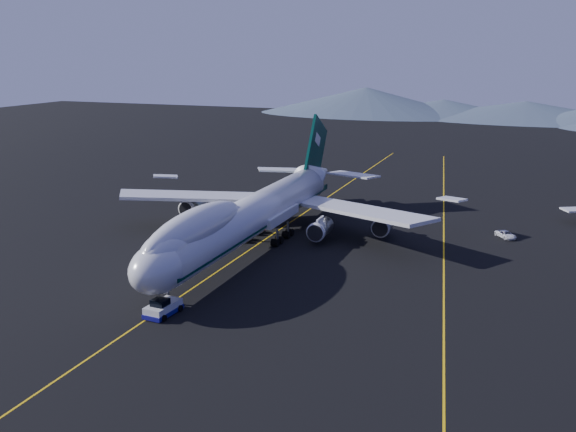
% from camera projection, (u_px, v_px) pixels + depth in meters
% --- Properties ---
extents(ground, '(500.00, 500.00, 0.00)m').
position_uv_depth(ground, '(253.00, 248.00, 107.01)').
color(ground, black).
rests_on(ground, ground).
extents(taxiway_line_main, '(0.25, 220.00, 0.01)m').
position_uv_depth(taxiway_line_main, '(253.00, 248.00, 107.00)').
color(taxiway_line_main, yellow).
rests_on(taxiway_line_main, ground).
extents(taxiway_line_side, '(28.08, 198.09, 0.01)m').
position_uv_depth(taxiway_line_side, '(444.00, 251.00, 105.50)').
color(taxiway_line_side, yellow).
rests_on(taxiway_line_side, ground).
extents(boeing_747, '(59.62, 72.43, 19.37)m').
position_uv_depth(boeing_747, '(252.00, 214.00, 105.58)').
color(boeing_747, silver).
rests_on(boeing_747, ground).
extents(pushback_tug, '(3.33, 5.42, 2.28)m').
position_uv_depth(pushback_tug, '(163.00, 309.00, 79.82)').
color(pushback_tug, silver).
rests_on(pushback_tug, ground).
extents(service_van, '(4.26, 4.70, 1.21)m').
position_uv_depth(service_van, '(506.00, 235.00, 112.53)').
color(service_van, white).
rests_on(service_van, ground).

